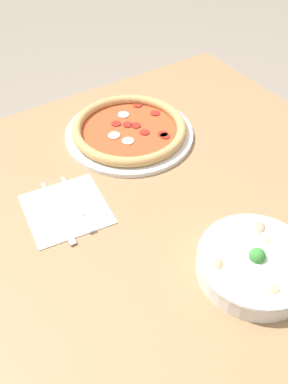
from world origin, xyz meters
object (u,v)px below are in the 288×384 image
object	(u,v)px
pizza	(129,130)
bowl	(255,263)
fork	(76,203)
knife	(56,209)

from	to	relation	value
pizza	bowl	bearing A→B (deg)	87.11
pizza	fork	size ratio (longest dim) A/B	1.80
knife	pizza	bearing A→B (deg)	123.02
bowl	fork	xyz separation A→B (m)	(0.21, -0.35, -0.02)
fork	pizza	bearing A→B (deg)	128.77
bowl	pizza	bearing A→B (deg)	-92.89
bowl	knife	xyz separation A→B (m)	(0.26, -0.36, -0.02)
fork	knife	distance (m)	0.05
bowl	fork	world-z (taller)	bowl
bowl	knife	bearing A→B (deg)	-54.38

